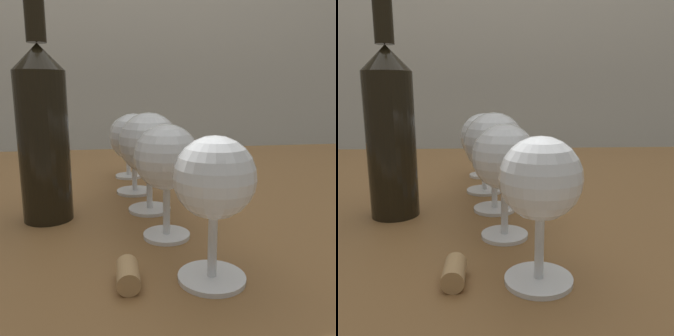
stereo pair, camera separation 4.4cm
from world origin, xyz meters
The scene contains 9 objects.
back_wall centered at (0.00, 1.11, 1.30)m, with size 5.00×0.08×2.60m, color beige.
dining_table centered at (0.00, 0.00, 0.64)m, with size 1.55×0.95×0.71m.
wine_glass_chardonnay centered at (0.03, -0.35, 0.81)m, with size 0.08×0.08×0.14m.
wine_glass_amber centered at (0.00, -0.24, 0.81)m, with size 0.08×0.08×0.14m.
wine_glass_port centered at (-0.01, -0.14, 0.81)m, with size 0.09×0.09×0.15m.
wine_glass_pinot centered at (-0.03, -0.03, 0.81)m, with size 0.08×0.08×0.14m.
wine_glass_white centered at (-0.03, 0.09, 0.80)m, with size 0.07×0.07×0.13m.
wine_bottle centered at (-0.16, -0.15, 0.84)m, with size 0.07×0.07×0.32m.
cork centered at (-0.05, -0.35, 0.72)m, with size 0.02×0.02×0.04m, color tan.
Camera 1 is at (-0.06, -0.66, 0.89)m, focal length 38.52 mm.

